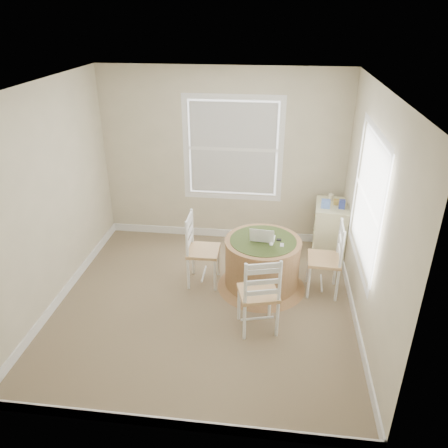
# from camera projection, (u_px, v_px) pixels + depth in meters

# --- Properties ---
(room) EXTENTS (3.64, 3.64, 2.64)m
(room) POSITION_uv_depth(u_px,v_px,m) (219.00, 203.00, 4.94)
(room) COLOR #8A7457
(room) RESTS_ON ground
(round_table) EXTENTS (1.14, 1.14, 0.69)m
(round_table) POSITION_uv_depth(u_px,v_px,m) (262.00, 262.00, 5.57)
(round_table) COLOR #9D6B46
(round_table) RESTS_ON ground
(chair_left) EXTENTS (0.41, 0.43, 0.95)m
(chair_left) POSITION_uv_depth(u_px,v_px,m) (203.00, 251.00, 5.63)
(chair_left) COLOR white
(chair_left) RESTS_ON ground
(chair_near) EXTENTS (0.51, 0.50, 0.95)m
(chair_near) POSITION_uv_depth(u_px,v_px,m) (258.00, 293.00, 4.80)
(chair_near) COLOR white
(chair_near) RESTS_ON ground
(chair_right) EXTENTS (0.42, 0.44, 0.95)m
(chair_right) POSITION_uv_depth(u_px,v_px,m) (324.00, 259.00, 5.44)
(chair_right) COLOR white
(chair_right) RESTS_ON ground
(laptop) EXTENTS (0.32, 0.29, 0.21)m
(laptop) POSITION_uv_depth(u_px,v_px,m) (263.00, 238.00, 5.43)
(laptop) COLOR white
(laptop) RESTS_ON round_table
(mouse) EXTENTS (0.06, 0.09, 0.03)m
(mouse) POSITION_uv_depth(u_px,v_px,m) (271.00, 244.00, 5.34)
(mouse) COLOR white
(mouse) RESTS_ON round_table
(phone) EXTENTS (0.05, 0.09, 0.02)m
(phone) POSITION_uv_depth(u_px,v_px,m) (282.00, 245.00, 5.32)
(phone) COLOR #B7BABF
(phone) RESTS_ON round_table
(keys) EXTENTS (0.06, 0.05, 0.02)m
(keys) POSITION_uv_depth(u_px,v_px,m) (279.00, 240.00, 5.43)
(keys) COLOR black
(keys) RESTS_ON round_table
(corner_chest) EXTENTS (0.52, 0.66, 0.83)m
(corner_chest) POSITION_uv_depth(u_px,v_px,m) (330.00, 231.00, 6.25)
(corner_chest) COLOR beige
(corner_chest) RESTS_ON ground
(tissue_box) EXTENTS (0.13, 0.13, 0.10)m
(tissue_box) POSITION_uv_depth(u_px,v_px,m) (325.00, 204.00, 5.96)
(tissue_box) COLOR #638AE4
(tissue_box) RESTS_ON corner_chest
(box_yellow) EXTENTS (0.16, 0.11, 0.06)m
(box_yellow) POSITION_uv_depth(u_px,v_px,m) (339.00, 202.00, 6.06)
(box_yellow) COLOR gold
(box_yellow) RESTS_ON corner_chest
(box_blue) EXTENTS (0.09, 0.09, 0.12)m
(box_blue) POSITION_uv_depth(u_px,v_px,m) (343.00, 205.00, 5.92)
(box_blue) COLOR #33439B
(box_blue) RESTS_ON corner_chest
(cup_cream) EXTENTS (0.07, 0.07, 0.09)m
(cup_cream) POSITION_uv_depth(u_px,v_px,m) (331.00, 197.00, 6.20)
(cup_cream) COLOR beige
(cup_cream) RESTS_ON corner_chest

